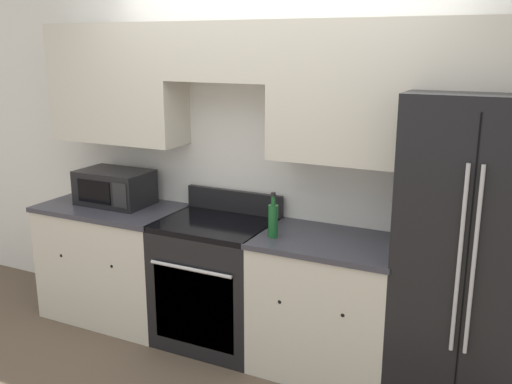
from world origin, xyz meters
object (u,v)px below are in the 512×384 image
(microwave, at_px, (115,187))
(bottle, at_px, (273,220))
(oven_range, at_px, (216,281))
(refrigerator, at_px, (473,253))

(microwave, xyz_separation_m, bottle, (1.41, -0.17, -0.02))
(bottle, bearing_deg, oven_range, 167.33)
(oven_range, relative_size, bottle, 3.63)
(oven_range, xyz_separation_m, bottle, (0.49, -0.11, 0.56))
(oven_range, bearing_deg, refrigerator, 2.38)
(microwave, bearing_deg, bottle, -6.94)
(refrigerator, bearing_deg, oven_range, -177.62)
(oven_range, distance_m, refrigerator, 1.74)
(bottle, bearing_deg, microwave, 173.06)
(oven_range, distance_m, bottle, 0.75)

